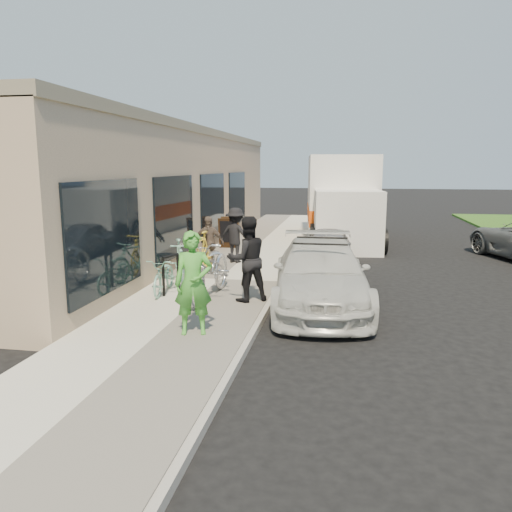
{
  "coord_description": "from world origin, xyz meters",
  "views": [
    {
      "loc": [
        1.08,
        -8.94,
        2.96
      ],
      "look_at": [
        -0.78,
        1.47,
        1.05
      ],
      "focal_mm": 35.0,
      "sensor_mm": 36.0,
      "label": 1
    }
  ],
  "objects": [
    {
      "name": "curb",
      "position": [
        -0.45,
        3.0,
        0.07
      ],
      "size": [
        0.12,
        34.0,
        0.13
      ],
      "primitive_type": "cube",
      "color": "#A29D94",
      "rests_on": "ground"
    },
    {
      "name": "tandem_bike",
      "position": [
        -1.72,
        1.18,
        0.8
      ],
      "size": [
        0.96,
        2.5,
        1.3
      ],
      "primitive_type": "imported",
      "rotation": [
        0.0,
        0.0,
        -0.04
      ],
      "color": "silver",
      "rests_on": "sidewalk"
    },
    {
      "name": "moving_truck",
      "position": [
        0.93,
        11.35,
        1.5
      ],
      "size": [
        3.16,
        7.07,
        3.38
      ],
      "rotation": [
        0.0,
        0.0,
        0.09
      ],
      "color": "white",
      "rests_on": "ground"
    },
    {
      "name": "sedan_white",
      "position": [
        0.6,
        1.51,
        0.7
      ],
      "size": [
        2.37,
        4.95,
        1.43
      ],
      "rotation": [
        0.0,
        0.0,
        0.09
      ],
      "color": "silver",
      "rests_on": "ground"
    },
    {
      "name": "storefront",
      "position": [
        -5.24,
        7.99,
        2.12
      ],
      "size": [
        3.6,
        20.0,
        4.22
      ],
      "color": "tan",
      "rests_on": "ground"
    },
    {
      "name": "man_standing",
      "position": [
        -0.91,
        1.11,
        1.05
      ],
      "size": [
        1.1,
        1.03,
        1.79
      ],
      "primitive_type": "imported",
      "rotation": [
        0.0,
        0.0,
        3.67
      ],
      "color": "black",
      "rests_on": "sidewalk"
    },
    {
      "name": "bystander_a",
      "position": [
        -2.07,
        5.25,
        0.96
      ],
      "size": [
        1.17,
        0.87,
        1.61
      ],
      "primitive_type": "imported",
      "rotation": [
        0.0,
        0.0,
        2.85
      ],
      "color": "black",
      "rests_on": "sidewalk"
    },
    {
      "name": "ground",
      "position": [
        0.0,
        0.0,
        0.0
      ],
      "size": [
        120.0,
        120.0,
        0.0
      ],
      "primitive_type": "plane",
      "color": "black",
      "rests_on": "ground"
    },
    {
      "name": "sidewalk",
      "position": [
        -2.0,
        3.0,
        0.07
      ],
      "size": [
        3.0,
        34.0,
        0.15
      ],
      "primitive_type": "cube",
      "color": "beige",
      "rests_on": "ground"
    },
    {
      "name": "cruiser_bike_a",
      "position": [
        -2.88,
        2.55,
        0.66
      ],
      "size": [
        1.11,
        1.76,
        1.03
      ],
      "primitive_type": "imported",
      "rotation": [
        0.0,
        0.0,
        0.4
      ],
      "color": "#7EBCA3",
      "rests_on": "sidewalk"
    },
    {
      "name": "bystander_b",
      "position": [
        -2.56,
        4.04,
        0.89
      ],
      "size": [
        0.88,
        0.38,
        1.48
      ],
      "primitive_type": "imported",
      "rotation": [
        0.0,
        0.0,
        0.02
      ],
      "color": "brown",
      "rests_on": "sidewalk"
    },
    {
      "name": "sedan_silver",
      "position": [
        0.62,
        6.03,
        0.56
      ],
      "size": [
        1.39,
        3.34,
        1.13
      ],
      "primitive_type": "imported",
      "rotation": [
        0.0,
        0.0,
        -0.02
      ],
      "color": "#929397",
      "rests_on": "ground"
    },
    {
      "name": "cruiser_bike_c",
      "position": [
        -2.63,
        3.48,
        0.7
      ],
      "size": [
        0.72,
        1.89,
        1.11
      ],
      "primitive_type": "imported",
      "rotation": [
        0.0,
        0.0,
        -0.11
      ],
      "color": "gold",
      "rests_on": "sidewalk"
    },
    {
      "name": "sandwich_board",
      "position": [
        -2.9,
        7.86,
        0.69
      ],
      "size": [
        0.68,
        0.69,
        1.05
      ],
      "rotation": [
        0.0,
        0.0,
        0.07
      ],
      "color": "#311E0D",
      "rests_on": "sidewalk"
    },
    {
      "name": "bike_rack",
      "position": [
        -2.71,
        1.44,
        0.68
      ],
      "size": [
        0.21,
        0.6,
        0.87
      ],
      "rotation": [
        0.0,
        0.0,
        -0.27
      ],
      "color": "black",
      "rests_on": "sidewalk"
    },
    {
      "name": "cruiser_bike_b",
      "position": [
        -2.87,
        1.44,
        0.55
      ],
      "size": [
        0.68,
        1.58,
        0.81
      ],
      "primitive_type": "imported",
      "rotation": [
        0.0,
        0.0,
        0.09
      ],
      "color": "#7EBCA3",
      "rests_on": "sidewalk"
    },
    {
      "name": "woman_rider",
      "position": [
        -1.39,
        -1.11,
        1.03
      ],
      "size": [
        0.73,
        0.58,
        1.76
      ],
      "primitive_type": "imported",
      "rotation": [
        0.0,
        0.0,
        0.28
      ],
      "color": "green",
      "rests_on": "sidewalk"
    }
  ]
}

